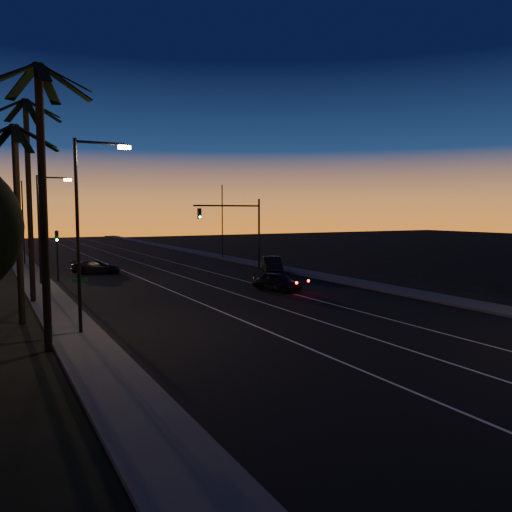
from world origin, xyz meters
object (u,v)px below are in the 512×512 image
cross_car (96,267)px  lead_car (277,282)px  right_car (272,265)px  signal_mast (238,221)px

cross_car → lead_car: bearing=-59.9°
right_car → signal_mast: bearing=116.0°
lead_car → right_car: 10.77m
right_car → cross_car: (-14.69, 7.02, -0.13)m
signal_mast → cross_car: bearing=165.2°
right_car → cross_car: size_ratio=1.04×
signal_mast → cross_car: 14.01m
cross_car → right_car: bearing=-25.5°
signal_mast → lead_car: (-3.37, -13.07, -4.11)m
lead_car → cross_car: lead_car is taller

